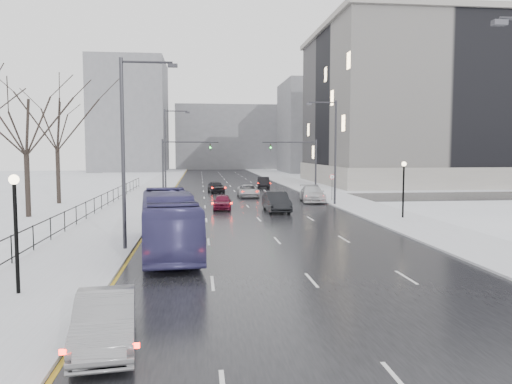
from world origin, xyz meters
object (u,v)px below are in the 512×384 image
object	(u,v)px
no_uturn_sign	(332,179)
sedan_right_cross	(248,191)
lamppost_l	(15,216)
sedan_center_far	(216,187)
sedan_center_near	(222,202)
sedan_right_distant	(263,182)
mast_signal_left	(173,161)
tree_park_d	(29,218)
sedan_right_near	(276,202)
streetlight_l_far	(167,148)
mast_signal_right	(306,161)
tree_park_e	(59,205)
sedan_left_near	(105,321)
lamppost_r_mid	(404,181)
streetlight_r_mid	(333,147)
bus	(169,222)
sedan_right_far	(312,194)
streetlight_l_near	(127,144)

from	to	relation	value
no_uturn_sign	sedan_right_cross	world-z (taller)	no_uturn_sign
lamppost_l	sedan_center_far	bearing A→B (deg)	78.98
sedan_center_near	sedan_center_far	size ratio (longest dim) A/B	0.94
sedan_right_distant	sedan_right_cross	bearing A→B (deg)	-99.95
mast_signal_left	tree_park_d	bearing A→B (deg)	-126.80
no_uturn_sign	sedan_right_near	world-z (taller)	no_uturn_sign
streetlight_l_far	sedan_center_near	distance (m)	16.01
tree_park_d	sedan_center_far	distance (m)	26.71
mast_signal_right	sedan_right_near	bearing A→B (deg)	-113.07
tree_park_e	no_uturn_sign	distance (m)	27.50
streetlight_l_far	sedan_right_cross	world-z (taller)	streetlight_l_far
tree_park_e	mast_signal_right	world-z (taller)	tree_park_e
no_uturn_sign	sedan_left_near	xyz separation A→B (m)	(-16.20, -37.12, -1.54)
lamppost_r_mid	streetlight_r_mid	bearing A→B (deg)	105.82
sedan_right_cross	sedan_center_far	world-z (taller)	sedan_center_far
mast_signal_left	sedan_right_cross	size ratio (longest dim) A/B	1.31
no_uturn_sign	lamppost_r_mid	bearing A→B (deg)	-82.67
sedan_left_near	sedan_center_near	bearing A→B (deg)	74.66
mast_signal_right	sedan_right_distant	bearing A→B (deg)	100.37
lamppost_r_mid	sedan_center_far	world-z (taller)	lamppost_r_mid
sedan_left_near	bus	size ratio (longest dim) A/B	0.39
lamppost_l	sedan_left_near	bearing A→B (deg)	-52.02
sedan_right_cross	sedan_right_far	distance (m)	8.49
sedan_center_far	streetlight_l_far	bearing A→B (deg)	-153.91
mast_signal_right	sedan_left_near	size ratio (longest dim) A/B	1.48
lamppost_l	lamppost_r_mid	distance (m)	28.43
sedan_center_far	bus	bearing A→B (deg)	-103.67
tree_park_e	mast_signal_right	size ratio (longest dim) A/B	2.08
tree_park_e	streetlight_r_mid	size ratio (longest dim) A/B	1.35
streetlight_l_near	lamppost_l	distance (m)	8.90
bus	sedan_center_far	bearing A→B (deg)	78.34
no_uturn_sign	sedan_left_near	distance (m)	40.53
streetlight_r_mid	sedan_left_near	size ratio (longest dim) A/B	2.28
streetlight_l_far	bus	xyz separation A→B (m)	(2.07, -32.48, -4.02)
lamppost_r_mid	streetlight_l_far	bearing A→B (deg)	131.06
bus	sedan_right_near	xyz separation A→B (m)	(8.15, 16.11, -0.71)
tree_park_e	sedan_right_far	size ratio (longest dim) A/B	2.40
lamppost_r_mid	bus	distance (m)	20.10
streetlight_r_mid	mast_signal_right	world-z (taller)	streetlight_r_mid
streetlight_r_mid	sedan_right_near	xyz separation A→B (m)	(-6.11, -4.37, -4.73)
sedan_right_near	no_uturn_sign	bearing A→B (deg)	47.98
tree_park_d	mast_signal_right	distance (m)	29.05
mast_signal_right	sedan_center_near	bearing A→B (deg)	-134.06
tree_park_d	mast_signal_right	bearing A→B (deg)	29.12
tree_park_e	no_uturn_sign	bearing A→B (deg)	0.00
streetlight_l_near	no_uturn_sign	xyz separation A→B (m)	(17.37, 24.00, -3.32)
mast_signal_right	tree_park_e	bearing A→B (deg)	-171.10
streetlight_r_mid	mast_signal_right	distance (m)	8.18
sedan_left_near	sedan_right_far	xyz separation A→B (m)	(13.99, 36.63, 0.09)
streetlight_r_mid	sedan_center_far	xyz separation A→B (m)	(-10.63, 15.86, -4.86)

